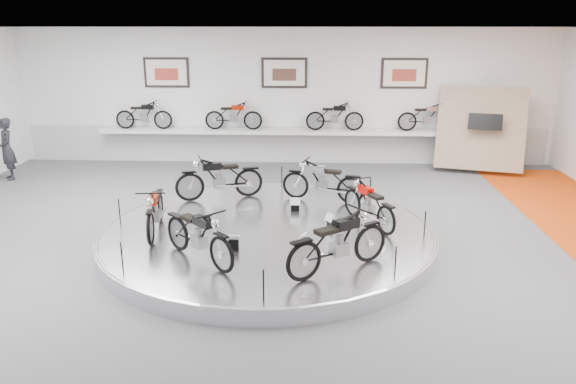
{
  "coord_description": "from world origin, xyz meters",
  "views": [
    {
      "loc": [
        0.84,
        -9.8,
        4.09
      ],
      "look_at": [
        0.38,
        0.6,
        0.96
      ],
      "focal_mm": 35.0,
      "sensor_mm": 36.0,
      "label": 1
    }
  ],
  "objects_px": {
    "bike_d": "(155,210)",
    "bike_f": "(338,242)",
    "shelf": "(284,132)",
    "bike_e": "(198,234)",
    "bike_c": "(219,178)",
    "bike_a": "(369,204)",
    "display_platform": "(267,236)",
    "bike_b": "(323,181)",
    "visitor": "(7,149)"
  },
  "relations": [
    {
      "from": "bike_e",
      "to": "visitor",
      "type": "xyz_separation_m",
      "value": [
        -6.39,
        5.94,
        0.07
      ]
    },
    {
      "from": "bike_a",
      "to": "bike_d",
      "type": "height_order",
      "value": "bike_d"
    },
    {
      "from": "bike_e",
      "to": "bike_c",
      "type": "bearing_deg",
      "value": 138.08
    },
    {
      "from": "bike_d",
      "to": "visitor",
      "type": "distance_m",
      "value": 7.07
    },
    {
      "from": "bike_d",
      "to": "bike_f",
      "type": "height_order",
      "value": "bike_f"
    },
    {
      "from": "display_platform",
      "to": "bike_b",
      "type": "distance_m",
      "value": 2.21
    },
    {
      "from": "visitor",
      "to": "bike_e",
      "type": "bearing_deg",
      "value": 10.05
    },
    {
      "from": "bike_c",
      "to": "bike_e",
      "type": "height_order",
      "value": "bike_c"
    },
    {
      "from": "bike_a",
      "to": "display_platform",
      "type": "bearing_deg",
      "value": 71.03
    },
    {
      "from": "bike_c",
      "to": "visitor",
      "type": "xyz_separation_m",
      "value": [
        -6.18,
        2.49,
        0.05
      ]
    },
    {
      "from": "visitor",
      "to": "bike_c",
      "type": "bearing_deg",
      "value": 31.03
    },
    {
      "from": "shelf",
      "to": "visitor",
      "type": "distance_m",
      "value": 7.67
    },
    {
      "from": "display_platform",
      "to": "bike_e",
      "type": "relative_size",
      "value": 4.02
    },
    {
      "from": "bike_f",
      "to": "visitor",
      "type": "relative_size",
      "value": 1.0
    },
    {
      "from": "display_platform",
      "to": "bike_d",
      "type": "relative_size",
      "value": 4.15
    },
    {
      "from": "bike_a",
      "to": "bike_c",
      "type": "relative_size",
      "value": 0.89
    },
    {
      "from": "shelf",
      "to": "bike_d",
      "type": "bearing_deg",
      "value": -107.34
    },
    {
      "from": "bike_d",
      "to": "visitor",
      "type": "bearing_deg",
      "value": -138.64
    },
    {
      "from": "bike_e",
      "to": "bike_a",
      "type": "bearing_deg",
      "value": 76.71
    },
    {
      "from": "shelf",
      "to": "bike_a",
      "type": "bearing_deg",
      "value": -72.18
    },
    {
      "from": "bike_a",
      "to": "bike_f",
      "type": "relative_size",
      "value": 0.89
    },
    {
      "from": "bike_e",
      "to": "display_platform",
      "type": "bearing_deg",
      "value": 101.56
    },
    {
      "from": "bike_a",
      "to": "bike_d",
      "type": "xyz_separation_m",
      "value": [
        -4.04,
        -0.59,
        0.02
      ]
    },
    {
      "from": "display_platform",
      "to": "bike_e",
      "type": "height_order",
      "value": "bike_e"
    },
    {
      "from": "bike_e",
      "to": "bike_f",
      "type": "bearing_deg",
      "value": 37.16
    },
    {
      "from": "bike_e",
      "to": "visitor",
      "type": "height_order",
      "value": "visitor"
    },
    {
      "from": "bike_b",
      "to": "bike_d",
      "type": "bearing_deg",
      "value": 49.98
    },
    {
      "from": "display_platform",
      "to": "bike_a",
      "type": "bearing_deg",
      "value": 9.0
    },
    {
      "from": "bike_e",
      "to": "visitor",
      "type": "distance_m",
      "value": 8.72
    },
    {
      "from": "bike_a",
      "to": "bike_f",
      "type": "bearing_deg",
      "value": 134.43
    },
    {
      "from": "bike_b",
      "to": "bike_f",
      "type": "distance_m",
      "value": 3.68
    },
    {
      "from": "bike_c",
      "to": "bike_f",
      "type": "height_order",
      "value": "same"
    },
    {
      "from": "display_platform",
      "to": "bike_b",
      "type": "xyz_separation_m",
      "value": [
        1.09,
        1.83,
        0.62
      ]
    },
    {
      "from": "bike_a",
      "to": "shelf",
      "type": "bearing_deg",
      "value": -10.15
    },
    {
      "from": "display_platform",
      "to": "shelf",
      "type": "relative_size",
      "value": 0.58
    },
    {
      "from": "bike_d",
      "to": "bike_f",
      "type": "relative_size",
      "value": 0.92
    },
    {
      "from": "display_platform",
      "to": "bike_a",
      "type": "height_order",
      "value": "bike_a"
    },
    {
      "from": "bike_a",
      "to": "bike_e",
      "type": "distance_m",
      "value": 3.5
    },
    {
      "from": "bike_e",
      "to": "bike_f",
      "type": "distance_m",
      "value": 2.3
    },
    {
      "from": "bike_b",
      "to": "bike_f",
      "type": "xyz_separation_m",
      "value": [
        0.19,
        -3.68,
        0.03
      ]
    },
    {
      "from": "bike_a",
      "to": "bike_f",
      "type": "distance_m",
      "value": 2.27
    },
    {
      "from": "shelf",
      "to": "bike_a",
      "type": "relative_size",
      "value": 7.42
    },
    {
      "from": "bike_a",
      "to": "bike_f",
      "type": "height_order",
      "value": "bike_f"
    },
    {
      "from": "bike_a",
      "to": "bike_b",
      "type": "distance_m",
      "value": 1.75
    },
    {
      "from": "bike_b",
      "to": "visitor",
      "type": "height_order",
      "value": "visitor"
    },
    {
      "from": "bike_a",
      "to": "bike_b",
      "type": "relative_size",
      "value": 0.94
    },
    {
      "from": "display_platform",
      "to": "bike_c",
      "type": "height_order",
      "value": "bike_c"
    },
    {
      "from": "shelf",
      "to": "bike_e",
      "type": "distance_m",
      "value": 8.02
    },
    {
      "from": "bike_c",
      "to": "bike_d",
      "type": "relative_size",
      "value": 1.08
    },
    {
      "from": "bike_b",
      "to": "bike_c",
      "type": "relative_size",
      "value": 0.95
    }
  ]
}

